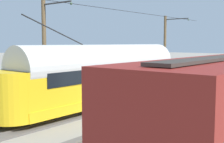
# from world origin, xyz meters

# --- Properties ---
(ground_plane) EXTENTS (220.00, 220.00, 0.00)m
(ground_plane) POSITION_xyz_m (0.00, 0.00, 0.00)
(ground_plane) COLOR gray
(track_adjacent_siding) EXTENTS (2.80, 80.00, 0.18)m
(track_adjacent_siding) POSITION_xyz_m (-2.60, -0.31, 0.05)
(track_adjacent_siding) COLOR #56514C
(track_adjacent_siding) RESTS_ON ground
(track_third_siding) EXTENTS (2.80, 80.00, 0.18)m
(track_third_siding) POSITION_xyz_m (2.60, -0.31, 0.05)
(track_third_siding) COLOR #56514C
(track_third_siding) RESTS_ON ground
(track_outer_siding) EXTENTS (2.80, 80.00, 0.18)m
(track_outer_siding) POSITION_xyz_m (7.79, -0.31, 0.05)
(track_outer_siding) COLOR #56514C
(track_outer_siding) RESTS_ON ground
(vintage_streetcar) EXTENTS (2.65, 16.92, 5.76)m
(vintage_streetcar) POSITION_xyz_m (2.60, -1.45, 2.26)
(vintage_streetcar) COLOR gold
(vintage_streetcar) RESTS_ON ground
(catenary_pole_foreground) EXTENTS (2.89, 0.28, 7.34)m
(catenary_pole_foreground) POSITION_xyz_m (5.19, -14.63, 3.84)
(catenary_pole_foreground) COLOR brown
(catenary_pole_foreground) RESTS_ON ground
(catenary_pole_mid_near) EXTENTS (2.89, 0.28, 7.34)m
(catenary_pole_mid_near) POSITION_xyz_m (5.19, 1.68, 3.84)
(catenary_pole_mid_near) COLOR brown
(catenary_pole_mid_near) RESTS_ON ground
(overhead_wire_run) EXTENTS (2.69, 36.62, 0.18)m
(overhead_wire_run) POSITION_xyz_m (2.66, 0.95, 6.80)
(overhead_wire_run) COLOR black
(overhead_wire_run) RESTS_ON ground
(track_end_bumper) EXTENTS (1.80, 0.60, 0.80)m
(track_end_bumper) POSITION_xyz_m (7.79, -8.70, 0.40)
(track_end_bumper) COLOR #B2A519
(track_end_bumper) RESTS_ON ground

